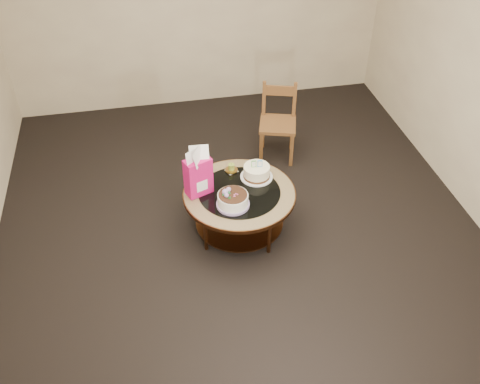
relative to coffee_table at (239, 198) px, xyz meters
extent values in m
plane|color=black|center=(0.00, 0.00, -0.38)|extent=(5.00, 5.00, 0.00)
cube|color=beige|center=(0.00, 2.50, 0.92)|extent=(4.50, 0.02, 2.60)
cylinder|color=brown|center=(0.35, 0.20, -0.17)|extent=(0.04, 0.04, 0.42)
cylinder|color=brown|center=(-0.20, 0.35, -0.17)|extent=(0.04, 0.04, 0.42)
cylinder|color=brown|center=(-0.35, -0.20, -0.17)|extent=(0.04, 0.04, 0.42)
cylinder|color=brown|center=(0.20, -0.35, -0.17)|extent=(0.04, 0.04, 0.42)
cylinder|color=brown|center=(0.00, 0.00, -0.28)|extent=(0.82, 0.82, 0.02)
cylinder|color=brown|center=(0.00, 0.00, 0.05)|extent=(1.02, 1.02, 0.04)
cylinder|color=#A3835A|center=(0.00, 0.00, 0.07)|extent=(1.00, 1.00, 0.01)
cylinder|color=black|center=(0.00, 0.00, 0.08)|extent=(0.74, 0.74, 0.01)
cylinder|color=#A085BC|center=(-0.09, -0.17, 0.09)|extent=(0.29, 0.29, 0.02)
cylinder|color=white|center=(-0.09, -0.17, 0.14)|extent=(0.27, 0.27, 0.12)
cylinder|color=black|center=(-0.09, -0.17, 0.20)|extent=(0.25, 0.25, 0.01)
sphere|color=#A085BC|center=(-0.15, -0.15, 0.22)|extent=(0.05, 0.05, 0.05)
sphere|color=#A085BC|center=(-0.12, -0.12, 0.22)|extent=(0.05, 0.05, 0.05)
sphere|color=#A085BC|center=(-0.15, -0.19, 0.22)|extent=(0.04, 0.04, 0.04)
cone|color=#1C692E|center=(-0.12, -0.16, 0.21)|extent=(0.04, 0.04, 0.02)
cone|color=#1C692E|center=(-0.18, -0.17, 0.21)|extent=(0.04, 0.04, 0.02)
cone|color=#1C692E|center=(-0.11, -0.10, 0.21)|extent=(0.03, 0.03, 0.02)
cone|color=#1C692E|center=(-0.12, -0.21, 0.21)|extent=(0.04, 0.04, 0.02)
cylinder|color=white|center=(0.20, 0.18, 0.09)|extent=(0.30, 0.30, 0.01)
cylinder|color=#452713|center=(0.20, 0.18, 0.10)|extent=(0.25, 0.25, 0.02)
cylinder|color=white|center=(0.20, 0.18, 0.16)|extent=(0.24, 0.24, 0.09)
cube|color=green|center=(0.17, 0.18, 0.24)|extent=(0.05, 0.01, 0.07)
cube|color=white|center=(0.17, 0.18, 0.24)|extent=(0.04, 0.02, 0.05)
cube|color=#4095DB|center=(0.23, 0.17, 0.24)|extent=(0.05, 0.01, 0.07)
cube|color=white|center=(0.23, 0.17, 0.24)|extent=(0.04, 0.02, 0.05)
cube|color=#CE136D|center=(-0.35, 0.06, 0.26)|extent=(0.26, 0.20, 0.36)
cube|color=white|center=(-0.35, 0.06, 0.20)|extent=(0.15, 0.16, 0.11)
cube|color=tan|center=(-0.01, 0.31, 0.08)|extent=(0.13, 0.13, 0.01)
cylinder|color=#C78D3E|center=(-0.01, 0.31, 0.09)|extent=(0.12, 0.12, 0.01)
cylinder|color=olive|center=(-0.01, 0.31, 0.13)|extent=(0.06, 0.06, 0.06)
cylinder|color=black|center=(-0.01, 0.31, 0.16)|extent=(0.00, 0.00, 0.01)
cube|color=brown|center=(0.64, 1.09, 0.03)|extent=(0.48, 0.48, 0.04)
cube|color=brown|center=(0.44, 0.98, -0.17)|extent=(0.05, 0.05, 0.41)
cube|color=brown|center=(0.75, 0.88, -0.17)|extent=(0.05, 0.05, 0.41)
cube|color=brown|center=(0.53, 1.29, -0.17)|extent=(0.05, 0.05, 0.41)
cube|color=brown|center=(0.85, 1.20, -0.17)|extent=(0.05, 0.05, 0.41)
cube|color=brown|center=(0.53, 1.29, 0.24)|extent=(0.05, 0.05, 0.42)
cube|color=brown|center=(0.85, 1.20, 0.24)|extent=(0.05, 0.05, 0.42)
cube|color=brown|center=(0.69, 1.25, 0.35)|extent=(0.32, 0.12, 0.11)
camera|label=1|loc=(-0.73, -3.62, 3.13)|focal=40.00mm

